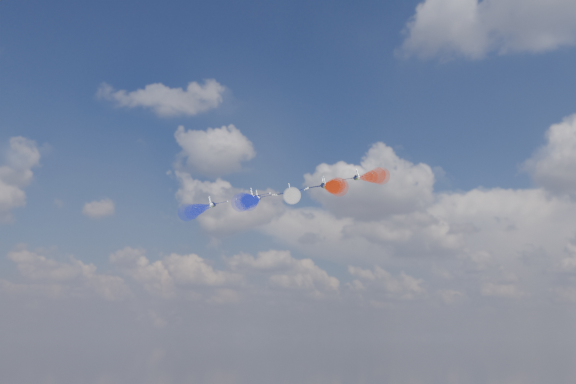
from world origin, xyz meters
The scene contains 16 objects.
jet_lead centered at (-25.27, 35.33, 152.74)m, with size 8.87×11.09×2.96m, color black, non-canonical shape.
trail_lead centered at (-10.09, 15.72, 146.98)m, with size 3.70×41.13×3.70m, color white, non-canonical shape.
jet_inner_left centered at (-25.42, 20.63, 148.72)m, with size 8.87×11.09×2.96m, color black, non-canonical shape.
trail_inner_left centered at (-10.24, 1.02, 142.96)m, with size 3.70×41.13×3.70m, color #1924D6, non-canonical shape.
jet_inner_right centered at (-11.02, 31.87, 152.34)m, with size 8.87×11.09×2.96m, color black, non-canonical shape.
trail_inner_right centered at (4.16, 12.25, 146.58)m, with size 3.70×41.13×3.70m, color red, non-canonical shape.
jet_outer_left centered at (-28.55, 5.49, 144.78)m, with size 8.87×11.09×2.96m, color black, non-canonical shape.
trail_outer_left centered at (-13.37, -14.12, 139.02)m, with size 3.70×41.13×3.70m, color #1924D6, non-canonical shape.
jet_center_third centered at (-11.76, 17.68, 148.06)m, with size 8.87×11.09×2.96m, color black, non-canonical shape.
trail_center_third centered at (3.42, -1.94, 142.30)m, with size 3.70×41.13×3.70m, color white, non-canonical shape.
jet_outer_right centered at (3.10, 27.13, 151.66)m, with size 8.87×11.09×2.96m, color black, non-canonical shape.
trail_outer_right centered at (18.28, 7.51, 145.90)m, with size 3.70×41.13×3.70m, color red, non-canonical shape.
jet_rear_left centered at (-12.31, 3.26, 144.43)m, with size 8.87×11.09×2.96m, color black, non-canonical shape.
trail_rear_left centered at (2.87, -16.36, 138.67)m, with size 3.70×41.13×3.70m, color #1924D6, non-canonical shape.
jet_rear_right centered at (1.94, 13.73, 147.19)m, with size 8.87×11.09×2.96m, color black, non-canonical shape.
trail_rear_right centered at (17.12, -5.88, 141.43)m, with size 3.70×41.13×3.70m, color red, non-canonical shape.
Camera 1 is at (93.61, -120.03, 110.19)m, focal length 41.68 mm.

